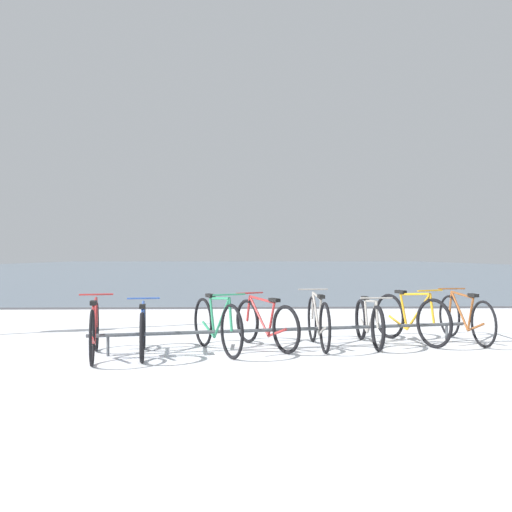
# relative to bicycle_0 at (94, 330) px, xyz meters

# --- Properties ---
(ground) EXTENTS (80.00, 132.00, 0.08)m
(ground) POSITION_rel_bicycle_0_xyz_m (2.96, 50.53, -0.41)
(ground) COLOR white
(bike_rack) EXTENTS (5.55, 1.16, 0.31)m
(bike_rack) POSITION_rel_bicycle_0_xyz_m (2.63, 0.65, -0.10)
(bike_rack) COLOR #4C5156
(bike_rack) RESTS_ON ground
(bicycle_0) EXTENTS (0.52, 1.70, 0.82)m
(bicycle_0) POSITION_rel_bicycle_0_xyz_m (0.00, 0.00, 0.00)
(bicycle_0) COLOR black
(bicycle_0) RESTS_ON ground
(bicycle_1) EXTENTS (0.46, 1.64, 0.75)m
(bicycle_1) POSITION_rel_bicycle_0_xyz_m (0.60, 0.18, -0.03)
(bicycle_1) COLOR black
(bicycle_1) RESTS_ON ground
(bicycle_2) EXTENTS (0.79, 1.66, 0.85)m
(bicycle_2) POSITION_rel_bicycle_0_xyz_m (1.58, 0.39, 0.01)
(bicycle_2) COLOR black
(bicycle_2) RESTS_ON ground
(bicycle_3) EXTENTS (0.89, 1.56, 0.79)m
(bicycle_3) POSITION_rel_bicycle_0_xyz_m (2.28, 0.72, -0.02)
(bicycle_3) COLOR black
(bicycle_3) RESTS_ON ground
(bicycle_4) EXTENTS (0.46, 1.75, 0.84)m
(bicycle_4) POSITION_rel_bicycle_0_xyz_m (3.06, 0.78, 0.00)
(bicycle_4) COLOR black
(bicycle_4) RESTS_ON ground
(bicycle_5) EXTENTS (0.46, 1.68, 0.76)m
(bicycle_5) POSITION_rel_bicycle_0_xyz_m (3.85, 0.92, -0.03)
(bicycle_5) COLOR black
(bicycle_5) RESTS_ON ground
(bicycle_6) EXTENTS (0.75, 1.61, 0.85)m
(bicycle_6) POSITION_rel_bicycle_0_xyz_m (4.54, 1.10, 0.01)
(bicycle_6) COLOR black
(bicycle_6) RESTS_ON ground
(bicycle_7) EXTENTS (0.46, 1.73, 0.82)m
(bicycle_7) POSITION_rel_bicycle_0_xyz_m (5.44, 1.19, -0.00)
(bicycle_7) COLOR black
(bicycle_7) RESTS_ON ground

